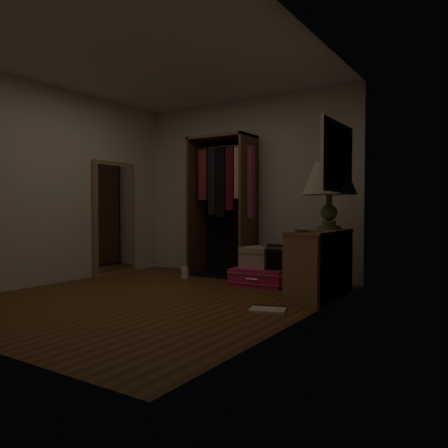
# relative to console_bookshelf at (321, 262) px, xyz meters

# --- Properties ---
(ground) EXTENTS (4.00, 4.00, 0.00)m
(ground) POSITION_rel_console_bookshelf_xyz_m (-1.53, -1.04, -0.39)
(ground) COLOR #543518
(ground) RESTS_ON ground
(room_walls) EXTENTS (3.52, 4.02, 2.60)m
(room_walls) POSITION_rel_console_bookshelf_xyz_m (-1.46, -1.00, 1.11)
(room_walls) COLOR beige
(room_walls) RESTS_ON ground
(console_bookshelf) EXTENTS (0.42, 1.12, 0.75)m
(console_bookshelf) POSITION_rel_console_bookshelf_xyz_m (0.00, 0.00, 0.00)
(console_bookshelf) COLOR #986A49
(console_bookshelf) RESTS_ON ground
(open_wardrobe) EXTENTS (1.01, 0.50, 2.05)m
(open_wardrobe) POSITION_rel_console_bookshelf_xyz_m (-1.75, 0.73, 0.83)
(open_wardrobe) COLOR brown
(open_wardrobe) RESTS_ON ground
(floor_mirror) EXTENTS (0.06, 0.80, 1.70)m
(floor_mirror) POSITION_rel_console_bookshelf_xyz_m (-3.24, -0.04, 0.46)
(floor_mirror) COLOR #9D764C
(floor_mirror) RESTS_ON ground
(pink_suitcase) EXTENTS (0.76, 0.58, 0.22)m
(pink_suitcase) POSITION_rel_console_bookshelf_xyz_m (-0.94, 0.32, -0.28)
(pink_suitcase) COLOR #DD1A63
(pink_suitcase) RESTS_ON ground
(train_case) EXTENTS (0.41, 0.29, 0.29)m
(train_case) POSITION_rel_console_bookshelf_xyz_m (-1.01, 0.34, -0.04)
(train_case) COLOR tan
(train_case) RESTS_ON pink_suitcase
(black_bag) EXTENTS (0.30, 0.21, 0.32)m
(black_bag) POSITION_rel_console_bookshelf_xyz_m (-0.69, 0.35, -0.01)
(black_bag) COLOR black
(black_bag) RESTS_ON pink_suitcase
(table_lamp) EXTENTS (0.63, 0.63, 0.79)m
(table_lamp) POSITION_rel_console_bookshelf_xyz_m (0.01, 0.24, 0.93)
(table_lamp) COLOR #4C572A
(table_lamp) RESTS_ON console_bookshelf
(brass_tray) EXTENTS (0.31, 0.31, 0.01)m
(brass_tray) POSITION_rel_console_bookshelf_xyz_m (0.01, -0.31, 0.37)
(brass_tray) COLOR #A4883F
(brass_tray) RESTS_ON console_bookshelf
(ceramic_bowl) EXTENTS (0.15, 0.15, 0.04)m
(ceramic_bowl) POSITION_rel_console_bookshelf_xyz_m (-0.04, -0.47, 0.38)
(ceramic_bowl) COLOR #9AB99B
(ceramic_bowl) RESTS_ON console_bookshelf
(white_jug) EXTENTS (0.12, 0.12, 0.19)m
(white_jug) POSITION_rel_console_bookshelf_xyz_m (-2.10, 0.22, -0.31)
(white_jug) COLOR white
(white_jug) RESTS_ON ground
(floor_book) EXTENTS (0.41, 0.36, 0.03)m
(floor_book) POSITION_rel_console_bookshelf_xyz_m (-0.19, -0.92, -0.38)
(floor_book) COLOR beige
(floor_book) RESTS_ON ground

